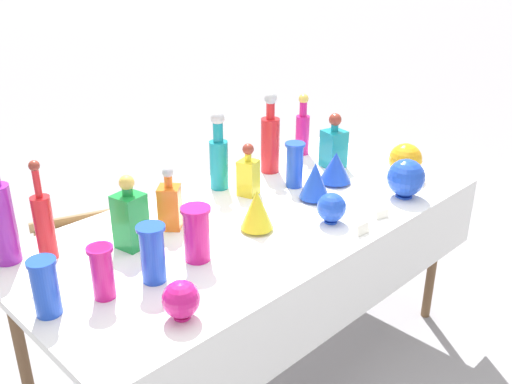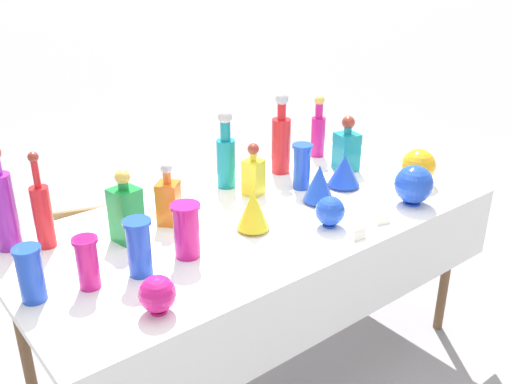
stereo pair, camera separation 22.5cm
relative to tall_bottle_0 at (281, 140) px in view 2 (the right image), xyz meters
The scene contains 26 objects.
ground_plane 1.03m from the tall_bottle_0, 142.64° to the right, with size 40.00×40.00×0.00m, color gray.
display_table 0.54m from the tall_bottle_0, 139.40° to the right, with size 1.96×0.91×0.76m.
tall_bottle_0 is the anchor object (origin of this frame).
tall_bottle_1 0.30m from the tall_bottle_0, behind, with size 0.08×0.08×0.35m.
tall_bottle_2 1.24m from the tall_bottle_0, behind, with size 0.09×0.09×0.39m.
tall_bottle_3 0.30m from the tall_bottle_0, 10.42° to the left, with size 0.07×0.07×0.31m.
tall_bottle_4 1.13m from the tall_bottle_0, behind, with size 0.07×0.07×0.36m.
square_decanter_0 0.32m from the tall_bottle_0, 32.93° to the right, with size 0.12×0.12×0.27m.
square_decanter_1 0.89m from the tall_bottle_0, 169.80° to the right, with size 0.11×0.11×0.28m.
square_decanter_2 0.30m from the tall_bottle_0, 154.70° to the right, with size 0.10×0.10×0.23m.
square_decanter_3 0.70m from the tall_bottle_0, 168.75° to the right, with size 0.11×0.11×0.25m.
slender_vase_0 1.17m from the tall_bottle_0, 161.71° to the right, with size 0.08×0.08×0.18m.
slender_vase_1 1.32m from the tall_bottle_0, 165.59° to the right, with size 0.08×0.08×0.18m.
slender_vase_2 0.86m from the tall_bottle_0, 152.78° to the right, with size 0.10×0.10×0.20m.
slender_vase_3 0.21m from the tall_bottle_0, 104.28° to the right, with size 0.09×0.09×0.20m.
slender_vase_4 1.03m from the tall_bottle_0, 157.22° to the right, with size 0.09×0.09×0.20m.
fluted_vase_0 0.38m from the tall_bottle_0, 105.31° to the right, with size 0.13×0.13×0.17m.
fluted_vase_1 0.34m from the tall_bottle_0, 70.81° to the right, with size 0.14×0.14×0.15m.
fluted_vase_2 0.61m from the tall_bottle_0, 140.60° to the right, with size 0.13×0.13×0.16m.
round_bowl_0 1.19m from the tall_bottle_0, 148.42° to the right, with size 0.11×0.11×0.12m.
round_bowl_1 0.63m from the tall_bottle_0, 50.81° to the right, with size 0.15×0.15×0.16m.
round_bowl_2 0.59m from the tall_bottle_0, 111.73° to the right, with size 0.11×0.11×0.12m.
round_bowl_3 0.65m from the tall_bottle_0, 71.81° to the right, with size 0.16×0.16×0.17m.
price_tag_left 0.68m from the tall_bottle_0, 93.52° to the right, with size 0.06×0.01×0.03m, color white.
price_tag_center 0.73m from the tall_bottle_0, 106.70° to the right, with size 0.06×0.01×0.04m, color white.
cardboard_box_behind_left 1.31m from the tall_bottle_0, 121.81° to the left, with size 0.60×0.55×0.37m.
Camera 2 is at (-1.28, -1.61, 1.78)m, focal length 40.00 mm.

